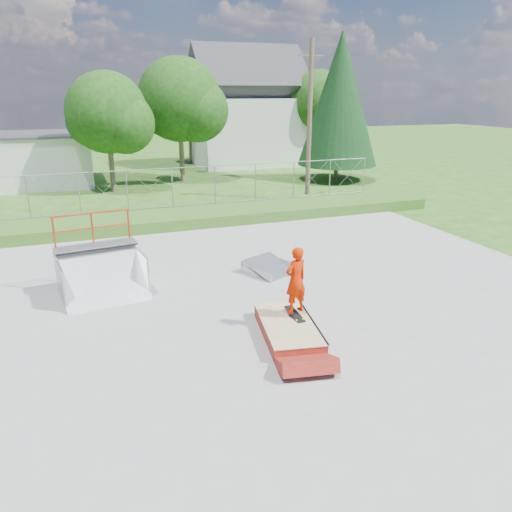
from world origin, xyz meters
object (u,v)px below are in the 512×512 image
(quarter_pipe, at_px, (101,259))
(grind_box, at_px, (288,329))
(flat_bank_ramp, at_px, (270,267))
(skater, at_px, (296,283))

(quarter_pipe, bearing_deg, grind_box, -53.15)
(grind_box, distance_m, quarter_pipe, 5.68)
(grind_box, bearing_deg, flat_bank_ramp, 83.85)
(grind_box, distance_m, skater, 1.12)
(quarter_pipe, bearing_deg, flat_bank_ramp, -5.79)
(quarter_pipe, height_order, flat_bank_ramp, quarter_pipe)
(skater, bearing_deg, flat_bank_ramp, -118.20)
(quarter_pipe, distance_m, flat_bank_ramp, 5.22)
(skater, bearing_deg, quarter_pipe, -56.48)
(grind_box, xyz_separation_m, quarter_pipe, (-3.91, 4.00, 0.95))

